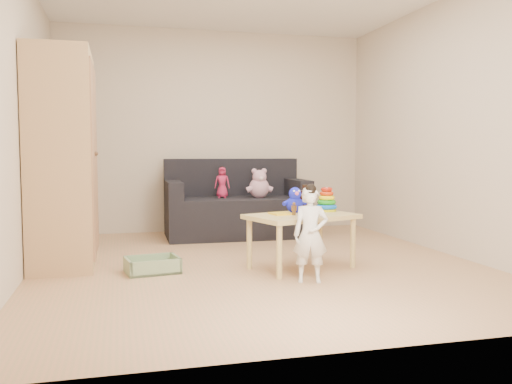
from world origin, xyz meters
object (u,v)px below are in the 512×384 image
object	(u,v)px
sofa	(237,217)
toddler	(311,236)
play_table	(301,241)
wardrobe	(63,160)

from	to	relation	value
sofa	toddler	xyz separation A→B (m)	(0.08, -2.42, 0.13)
play_table	wardrobe	bearing A→B (deg)	161.65
wardrobe	sofa	size ratio (longest dim) A/B	1.14
sofa	toddler	size ratio (longest dim) A/B	2.29
toddler	play_table	bearing A→B (deg)	95.17
sofa	toddler	bearing A→B (deg)	-87.18
play_table	sofa	bearing A→B (deg)	95.28
sofa	toddler	distance (m)	2.42
wardrobe	sofa	world-z (taller)	wardrobe
toddler	sofa	bearing A→B (deg)	108.01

